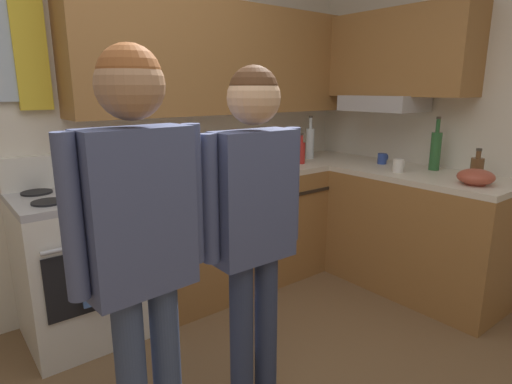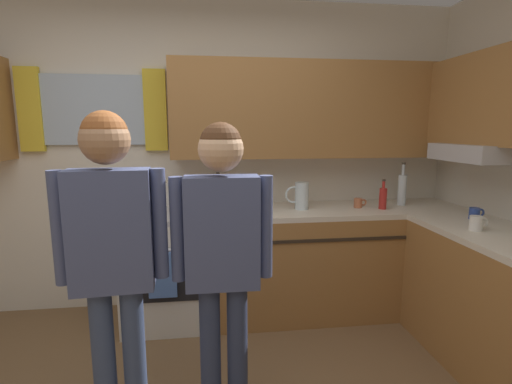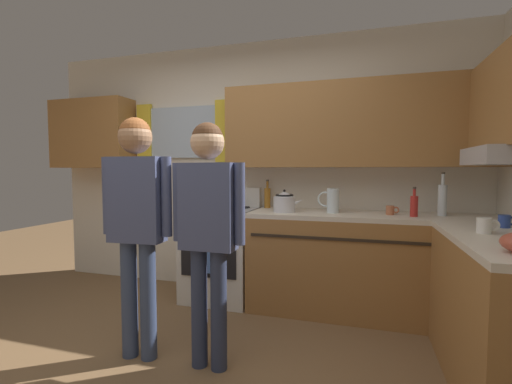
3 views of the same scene
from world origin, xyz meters
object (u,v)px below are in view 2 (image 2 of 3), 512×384
object	(u,v)px
bottle_sauce_red	(383,198)
stovetop_kettle	(250,200)
water_pitcher	(301,196)
stove_oven	(168,265)
bottle_oil_amber	(218,193)
bottle_tall_clear	(402,189)
cup_terracotta	(359,203)
adult_left	(112,243)
adult_in_plaid	(222,244)
mug_ceramic_white	(477,223)
mug_cobalt_blue	(475,213)

from	to	relation	value
bottle_sauce_red	stovetop_kettle	bearing A→B (deg)	179.30
bottle_sauce_red	water_pitcher	bearing A→B (deg)	173.21
stove_oven	bottle_sauce_red	world-z (taller)	bottle_sauce_red
bottle_oil_amber	bottle_tall_clear	bearing A→B (deg)	-6.49
stove_oven	bottle_tall_clear	bearing A→B (deg)	1.00
cup_terracotta	stovetop_kettle	distance (m)	0.92
stovetop_kettle	adult_left	size ratio (longest dim) A/B	0.17
water_pitcher	stove_oven	bearing A→B (deg)	178.87
stove_oven	adult_left	bearing A→B (deg)	-95.17
stovetop_kettle	adult_in_plaid	xyz separation A→B (m)	(-0.26, -1.10, 0.00)
water_pitcher	mug_ceramic_white	bearing A→B (deg)	-38.77
stove_oven	mug_cobalt_blue	world-z (taller)	stove_oven
adult_left	bottle_sauce_red	bearing A→B (deg)	30.83
bottle_sauce_red	bottle_tall_clear	bearing A→B (deg)	29.90
adult_in_plaid	mug_cobalt_blue	bearing A→B (deg)	19.82
cup_terracotta	water_pitcher	size ratio (longest dim) A/B	0.49
bottle_oil_amber	adult_left	xyz separation A→B (m)	(-0.53, -1.42, 0.02)
mug_ceramic_white	water_pitcher	xyz separation A→B (m)	(-0.97, 0.78, 0.06)
cup_terracotta	adult_left	distance (m)	2.06
cup_terracotta	adult_in_plaid	xyz separation A→B (m)	(-1.18, -1.16, 0.06)
bottle_oil_amber	bottle_tall_clear	size ratio (longest dim) A/B	0.78
bottle_oil_amber	stovetop_kettle	size ratio (longest dim) A/B	1.04
cup_terracotta	adult_in_plaid	world-z (taller)	adult_in_plaid
mug_ceramic_white	cup_terracotta	world-z (taller)	mug_ceramic_white
water_pitcher	bottle_sauce_red	bearing A→B (deg)	-6.79
bottle_tall_clear	cup_terracotta	xyz separation A→B (m)	(-0.41, -0.06, -0.10)
mug_ceramic_white	adult_left	bearing A→B (deg)	-169.25
bottle_sauce_red	water_pitcher	xyz separation A→B (m)	(-0.67, 0.08, 0.02)
bottle_oil_amber	mug_ceramic_white	bearing A→B (deg)	-31.79
bottle_tall_clear	bottle_oil_amber	bearing A→B (deg)	173.51
mug_ceramic_white	stovetop_kettle	xyz separation A→B (m)	(-1.39, 0.71, 0.05)
bottle_sauce_red	mug_ceramic_white	size ratio (longest dim) A/B	1.95
bottle_tall_clear	adult_left	xyz separation A→B (m)	(-2.10, -1.25, -0.01)
bottle_sauce_red	water_pitcher	size ratio (longest dim) A/B	1.12
bottle_tall_clear	water_pitcher	xyz separation A→B (m)	(-0.90, -0.06, -0.03)
bottle_sauce_red	adult_in_plaid	bearing A→B (deg)	-141.11
bottle_tall_clear	mug_cobalt_blue	bearing A→B (deg)	-64.14
mug_cobalt_blue	adult_in_plaid	bearing A→B (deg)	-160.18
stove_oven	cup_terracotta	bearing A→B (deg)	-0.89
mug_cobalt_blue	adult_in_plaid	size ratio (longest dim) A/B	0.07
stovetop_kettle	water_pitcher	bearing A→B (deg)	8.88
stove_oven	bottle_tall_clear	world-z (taller)	bottle_tall_clear
mug_cobalt_blue	mug_ceramic_white	bearing A→B (deg)	-125.69
mug_ceramic_white	stovetop_kettle	world-z (taller)	stovetop_kettle
mug_ceramic_white	water_pitcher	world-z (taller)	water_pitcher
water_pitcher	cup_terracotta	bearing A→B (deg)	-0.36
bottle_oil_amber	mug_cobalt_blue	bearing A→B (deg)	-21.79
mug_cobalt_blue	water_pitcher	distance (m)	1.27
stovetop_kettle	mug_cobalt_blue	bearing A→B (deg)	-15.22
mug_cobalt_blue	adult_left	distance (m)	2.46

